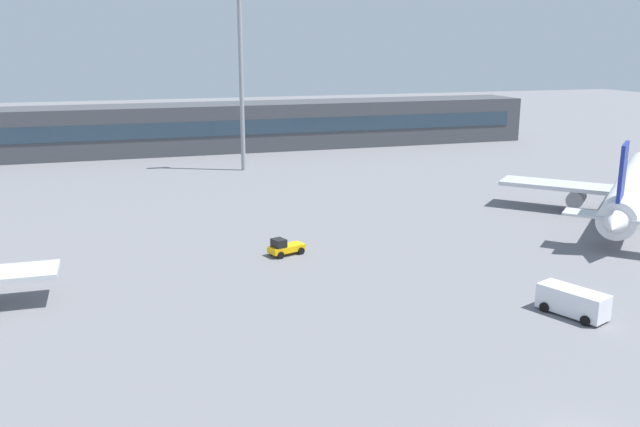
{
  "coord_description": "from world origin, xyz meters",
  "views": [
    {
      "loc": [
        -22.33,
        -25.14,
        20.08
      ],
      "look_at": [
        -1.75,
        40.0,
        3.0
      ],
      "focal_mm": 37.99,
      "sensor_mm": 36.0,
      "label": 1
    }
  ],
  "objects": [
    {
      "name": "ground_plane",
      "position": [
        0.0,
        40.0,
        0.0
      ],
      "size": [
        400.0,
        400.0,
        0.0
      ],
      "primitive_type": "plane",
      "color": "slate"
    },
    {
      "name": "terminal_building",
      "position": [
        0.0,
        106.38,
        4.5
      ],
      "size": [
        124.29,
        12.13,
        9.0
      ],
      "color": "#3F4247",
      "rests_on": "ground_plane"
    },
    {
      "name": "airplane_mid",
      "position": [
        37.7,
        39.67,
        3.31
      ],
      "size": [
        34.04,
        33.05,
        10.85
      ],
      "color": "silver",
      "rests_on": "ground_plane"
    },
    {
      "name": "baggage_tug_yellow",
      "position": [
        -6.53,
        36.43,
        0.8
      ],
      "size": [
        3.89,
        2.72,
        1.75
      ],
      "color": "#F2B20C",
      "rests_on": "ground_plane"
    },
    {
      "name": "service_van_white",
      "position": [
        10.57,
        15.06,
        1.11
      ],
      "size": [
        3.79,
        5.57,
        2.08
      ],
      "color": "white",
      "rests_on": "ground_plane"
    },
    {
      "name": "floodlight_tower_west",
      "position": [
        -1.23,
        83.39,
        16.88
      ],
      "size": [
        3.2,
        0.8,
        29.61
      ],
      "color": "gray",
      "rests_on": "ground_plane"
    }
  ]
}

